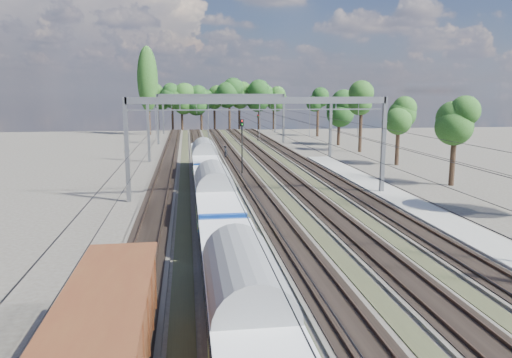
{
  "coord_description": "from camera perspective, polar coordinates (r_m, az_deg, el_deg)",
  "views": [
    {
      "loc": [
        -6.37,
        -13.57,
        9.51
      ],
      "look_at": [
        -1.15,
        24.02,
        2.8
      ],
      "focal_mm": 35.0,
      "sensor_mm": 36.0,
      "label": 1
    }
  ],
  "objects": [
    {
      "name": "platform",
      "position": [
        39.4,
        20.22,
        -4.35
      ],
      "size": [
        3.0,
        70.0,
        0.3
      ],
      "primitive_type": "cube",
      "color": "gray",
      "rests_on": "ground"
    },
    {
      "name": "tree_belt",
      "position": [
        106.6,
        -0.52,
        9.28
      ],
      "size": [
        38.99,
        102.15,
        11.72
      ],
      "color": "black",
      "rests_on": "ground"
    },
    {
      "name": "emu_train",
      "position": [
        36.23,
        -4.79,
        -1.36
      ],
      "size": [
        2.77,
        58.56,
        4.04
      ],
      "color": "black",
      "rests_on": "ground"
    },
    {
      "name": "catenary",
      "position": [
        66.67,
        -2.14,
        7.35
      ],
      "size": [
        25.65,
        130.0,
        9.0
      ],
      "color": "slate",
      "rests_on": "ground"
    },
    {
      "name": "worker",
      "position": [
        71.14,
        -3.48,
        3.09
      ],
      "size": [
        0.62,
        0.78,
        1.87
      ],
      "primitive_type": "imported",
      "rotation": [
        0.0,
        0.0,
        1.28
      ],
      "color": "black",
      "rests_on": "ground"
    },
    {
      "name": "signal_near",
      "position": [
        56.74,
        -1.61,
        4.48
      ],
      "size": [
        0.45,
        0.42,
        6.36
      ],
      "rotation": [
        0.0,
        0.0,
        -0.35
      ],
      "color": "black",
      "rests_on": "ground"
    },
    {
      "name": "signal_far",
      "position": [
        95.42,
        0.22,
        6.26
      ],
      "size": [
        0.34,
        0.31,
        5.12
      ],
      "rotation": [
        0.0,
        0.0,
        0.13
      ],
      "color": "black",
      "rests_on": "ground"
    },
    {
      "name": "poplar",
      "position": [
        111.89,
        -12.29,
        11.02
      ],
      "size": [
        4.4,
        4.4,
        19.04
      ],
      "color": "black",
      "rests_on": "ground"
    },
    {
      "name": "track_bed",
      "position": [
        59.66,
        -1.67,
        0.95
      ],
      "size": [
        21.0,
        130.0,
        0.34
      ],
      "color": "#47423A",
      "rests_on": "ground"
    },
    {
      "name": "freight_boxcar",
      "position": [
        15.75,
        -17.49,
        -18.92
      ],
      "size": [
        2.65,
        12.77,
        3.29
      ],
      "color": "black",
      "rests_on": "ground"
    }
  ]
}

